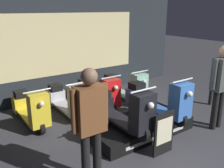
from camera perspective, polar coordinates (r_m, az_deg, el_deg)
ground_plane at (r=4.72m, az=14.29°, el=-16.08°), size 30.00×30.00×0.00m
shop_wall_back at (r=7.31m, az=-9.65°, el=9.47°), size 7.72×0.09×3.20m
display_platform at (r=5.39m, az=5.98°, el=-9.51°), size 2.19×1.13×0.27m
scooter_display_left at (r=4.85m, az=2.20°, el=-5.99°), size 0.56×1.75×0.96m
scooter_display_right at (r=5.46m, az=10.50°, el=-3.57°), size 0.56×1.75×0.96m
scooter_backrow_0 at (r=5.93m, az=-18.13°, el=-5.26°), size 0.56×1.75×0.96m
scooter_backrow_1 at (r=6.21m, az=-10.22°, el=-3.62°), size 0.56×1.75×0.96m
scooter_backrow_2 at (r=6.61m, az=-3.16°, el=-2.08°), size 0.56×1.75×0.96m
scooter_backrow_3 at (r=7.10m, az=3.01°, el=-0.72°), size 0.56×1.75×0.96m
person_left_browsing at (r=3.53m, az=-4.98°, el=-7.84°), size 0.59×0.24×1.78m
person_right_browsing at (r=5.67m, az=23.65°, el=0.76°), size 0.59×0.24×1.82m
price_sign_board at (r=4.59m, az=11.73°, el=-11.01°), size 0.46×0.04×0.81m
street_bollard at (r=7.20m, az=21.79°, el=-1.05°), size 0.09×0.09×0.90m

